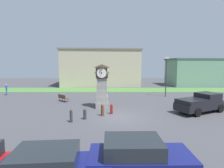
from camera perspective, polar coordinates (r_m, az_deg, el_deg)
ground_plane at (r=16.00m, az=2.36°, el=-10.56°), size 89.46×89.46×0.00m
clock_tower at (r=18.72m, az=-3.04°, el=-0.78°), size 1.59×1.67×4.69m
bollard_near_tower at (r=14.73m, az=-12.97°, el=-10.05°), size 0.23×0.23×1.05m
bollard_mid_row at (r=15.30m, az=-8.62°, el=-9.63°), size 0.27×0.27×0.91m
bollard_far_row at (r=16.09m, az=-2.91°, el=-8.42°), size 0.29×0.29×1.09m
bollard_end_row at (r=16.67m, az=0.08°, el=-8.11°), size 0.25×0.25×0.97m
car_near_tower at (r=7.66m, az=-18.76°, el=-24.57°), size 4.46×2.28×1.50m
car_by_building at (r=8.05m, az=8.73°, el=-22.40°), size 4.38×2.06×1.58m
pickup_truck at (r=19.28m, az=27.35°, el=-5.49°), size 5.71×4.10×1.85m
bench at (r=22.89m, az=-15.49°, el=-4.25°), size 1.53×1.48×0.90m
pedestrian_crossing_lot at (r=31.12m, az=-31.00°, el=-1.30°), size 0.40×0.47×1.72m
street_lamp_near_road at (r=26.39m, az=17.50°, el=3.25°), size 0.50×0.24×5.73m
warehouse_blue_far at (r=40.09m, az=-3.58°, el=5.39°), size 17.86×11.75×7.90m
storefront_low_left at (r=44.44m, az=28.28°, el=3.48°), size 16.95×8.11×5.95m
grass_verge_far at (r=32.03m, az=-0.20°, el=-1.93°), size 53.68×5.55×0.04m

